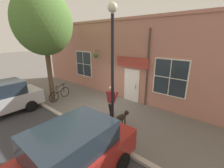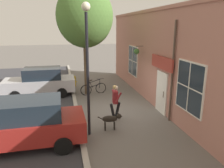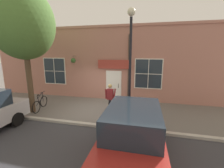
{
  "view_description": "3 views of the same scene",
  "coord_description": "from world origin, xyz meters",
  "views": [
    {
      "loc": [
        5.71,
        5.55,
        3.97
      ],
      "look_at": [
        -1.28,
        -0.25,
        1.17
      ],
      "focal_mm": 24.0,
      "sensor_mm": 36.0,
      "label": 1
    },
    {
      "loc": [
        2.54,
        10.25,
        4.22
      ],
      "look_at": [
        -0.09,
        -1.36,
        1.09
      ],
      "focal_mm": 35.0,
      "sensor_mm": 36.0,
      "label": 2
    },
    {
      "loc": [
        7.99,
        2.9,
        3.32
      ],
      "look_at": [
        -0.53,
        0.92,
        1.5
      ],
      "focal_mm": 24.0,
      "sensor_mm": 36.0,
      "label": 3
    }
  ],
  "objects": [
    {
      "name": "ground_plane",
      "position": [
        0.0,
        0.0,
        0.0
      ],
      "size": [
        90.0,
        90.0,
        0.0
      ],
      "primitive_type": "plane",
      "color": "#66605B"
    },
    {
      "name": "storefront_facade",
      "position": [
        -2.34,
        -0.01,
        2.58
      ],
      "size": [
        0.95,
        18.0,
        5.16
      ],
      "color": "#B27566",
      "rests_on": "ground_plane"
    },
    {
      "name": "pedestrian_walking",
      "position": [
        0.29,
        1.0,
        1.0
      ],
      "size": [
        0.56,
        0.57,
        1.67
      ],
      "color": "black",
      "rests_on": "ground_plane"
    },
    {
      "name": "dog_on_leash",
      "position": [
        0.7,
        1.98,
        0.48
      ],
      "size": [
        1.06,
        0.38,
        0.72
      ],
      "color": "black",
      "rests_on": "ground_plane"
    },
    {
      "name": "street_tree_by_curb",
      "position": [
        1.08,
        -3.43,
        4.69
      ],
      "size": [
        3.4,
        3.06,
        6.69
      ],
      "color": "brown",
      "rests_on": "ground_plane"
    },
    {
      "name": "leaning_bicycle",
      "position": [
        0.71,
        -3.18,
        0.38
      ],
      "size": [
        1.71,
        0.37,
        1.01
      ],
      "color": "black",
      "rests_on": "ground_plane"
    },
    {
      "name": "parked_car_nearest_curb",
      "position": [
        3.99,
        -3.7,
        0.88
      ],
      "size": [
        4.31,
        1.96,
        1.75
      ],
      "color": "#B7B7BC",
      "rests_on": "ground_plane"
    },
    {
      "name": "parked_car_mid_block",
      "position": [
        3.97,
        2.57,
        0.88
      ],
      "size": [
        4.31,
        1.96,
        1.75
      ],
      "color": "maroon",
      "rests_on": "ground_plane"
    },
    {
      "name": "street_lamp",
      "position": [
        1.66,
        2.21,
        3.29
      ],
      "size": [
        0.32,
        0.32,
        5.06
      ],
      "color": "black",
      "rests_on": "ground_plane"
    },
    {
      "name": "fire_hydrant",
      "position": [
        1.79,
        -5.37,
        0.4
      ],
      "size": [
        0.34,
        0.2,
        0.77
      ],
      "color": "gold",
      "rests_on": "ground_plane"
    }
  ]
}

